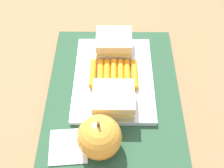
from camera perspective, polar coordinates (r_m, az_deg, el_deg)
ground_plane at (r=0.59m, az=0.01°, el=-1.51°), size 2.40×2.40×0.00m
lunchbag_mat at (r=0.59m, az=0.01°, el=-1.22°), size 0.36×0.28×0.01m
food_tray at (r=0.59m, az=0.03°, el=1.35°), size 0.23×0.17×0.01m
sandwich_half_left at (r=0.63m, az=0.10°, el=8.53°), size 0.07×0.08×0.04m
sandwich_half_right at (r=0.53m, az=-0.04°, el=-3.37°), size 0.07×0.08×0.04m
carrot_sticks_bundle at (r=0.58m, az=0.05°, el=2.13°), size 0.08×0.10×0.02m
apple at (r=0.48m, az=-3.05°, el=-11.04°), size 0.08×0.08×0.09m
paper_napkin at (r=0.52m, az=-9.47°, el=-12.77°), size 0.08×0.08×0.00m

